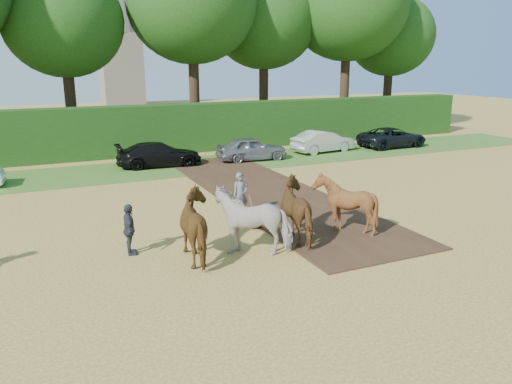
# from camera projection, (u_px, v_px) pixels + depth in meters

# --- Properties ---
(ground) EXTENTS (120.00, 120.00, 0.00)m
(ground) POSITION_uv_depth(u_px,v_px,m) (323.00, 252.00, 15.08)
(ground) COLOR gold
(ground) RESTS_ON ground
(earth_strip) EXTENTS (4.50, 17.00, 0.05)m
(earth_strip) POSITION_uv_depth(u_px,v_px,m) (266.00, 192.00, 21.83)
(earth_strip) COLOR #472D1C
(earth_strip) RESTS_ON ground
(grass_verge) EXTENTS (50.00, 5.00, 0.03)m
(grass_verge) POSITION_uv_depth(u_px,v_px,m) (186.00, 166.00, 27.37)
(grass_verge) COLOR #38601E
(grass_verge) RESTS_ON ground
(hedgerow) EXTENTS (46.00, 1.60, 3.00)m
(hedgerow) POSITION_uv_depth(u_px,v_px,m) (164.00, 129.00, 30.95)
(hedgerow) COLOR #14380F
(hedgerow) RESTS_ON ground
(spectator_far) EXTENTS (0.47, 0.95, 1.56)m
(spectator_far) POSITION_uv_depth(u_px,v_px,m) (129.00, 230.00, 14.73)
(spectator_far) COLOR #282D36
(spectator_far) RESTS_ON ground
(plough_team) EXTENTS (6.54, 4.72, 1.99)m
(plough_team) POSITION_uv_depth(u_px,v_px,m) (277.00, 214.00, 15.53)
(plough_team) COLOR brown
(plough_team) RESTS_ON ground
(parked_cars) EXTENTS (35.26, 3.17, 1.47)m
(parked_cars) POSITION_uv_depth(u_px,v_px,m) (194.00, 153.00, 27.56)
(parked_cars) COLOR silver
(parked_cars) RESTS_ON ground
(treeline) EXTENTS (48.70, 10.60, 14.21)m
(treeline) POSITION_uv_depth(u_px,v_px,m) (119.00, 5.00, 31.15)
(treeline) COLOR #382616
(treeline) RESTS_ON ground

